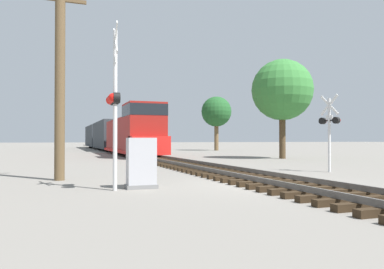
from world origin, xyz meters
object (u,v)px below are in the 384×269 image
Objects in this scene: freight_train at (109,136)px; tree_far_right at (282,90)px; tree_mid_background at (216,112)px; utility_pole at (60,79)px; crossing_signal_far at (330,125)px; relay_cabinet at (141,163)px; crossing_signal_near at (114,100)px.

tree_far_right reaches higher than freight_train.
freight_train is 6.63× the size of tree_mid_background.
utility_pole is 19.33m from tree_far_right.
crossing_signal_far is 9.60m from relay_cabinet.
relay_cabinet is (0.84, 0.22, -1.83)m from crossing_signal_near.
utility_pole is (-6.39, -36.36, 1.63)m from freight_train.
tree_far_right is (9.77, -25.89, 3.26)m from freight_train.
crossing_signal_far is 2.31× the size of relay_cabinet.
freight_train reaches higher than crossing_signal_far.
utility_pole is at bearing 72.36° from crossing_signal_far.
relay_cabinet is at bearing 91.08° from crossing_signal_far.
crossing_signal_near is 2.02m from relay_cabinet.
tree_far_right is 1.05× the size of tree_mid_background.
crossing_signal_near is at bearing -165.49° from relay_cabinet.
crossing_signal_near is 3.16× the size of relay_cabinet.
tree_mid_background is at bearing 63.18° from relay_cabinet.
tree_far_right is at bearing -69.32° from freight_train.
tree_mid_background is (3.97, 21.71, -0.05)m from tree_far_right.
crossing_signal_near reaches higher than crossing_signal_far.
freight_train is at bearing 174.81° from crossing_signal_near.
freight_train is 39.74m from relay_cabinet.
crossing_signal_near is at bearing -136.78° from tree_far_right.
relay_cabinet is 4.83m from utility_pole.
crossing_signal_near reaches higher than relay_cabinet.
crossing_signal_far is 12.36m from tree_far_right.
utility_pole reaches higher than crossing_signal_near.
crossing_signal_near is at bearing 90.93° from crossing_signal_far.
utility_pole is at bearing -154.88° from crossing_signal_near.
freight_train is 36.96m from utility_pole.
tree_mid_background is (13.74, -4.18, 3.21)m from freight_train.
tree_far_right is at bearing -100.36° from tree_mid_background.
tree_far_right is at bearing 32.94° from utility_pole.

